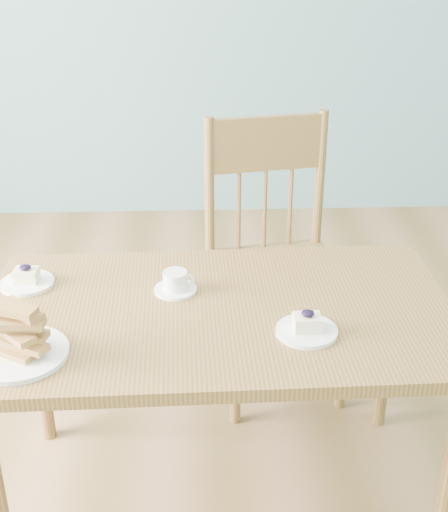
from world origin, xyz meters
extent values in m
cube|color=olive|center=(0.18, 0.21, 0.66)|extent=(1.29, 0.75, 0.04)
cylinder|color=olive|center=(-0.41, 0.51, 0.32)|extent=(0.05, 0.05, 0.64)
cylinder|color=olive|center=(0.76, 0.54, 0.32)|extent=(0.05, 0.05, 0.64)
cube|color=olive|center=(0.41, 0.78, 0.47)|extent=(0.53, 0.51, 0.04)
cylinder|color=olive|center=(0.25, 0.56, 0.23)|extent=(0.04, 0.04, 0.45)
cylinder|color=olive|center=(0.64, 0.63, 0.23)|extent=(0.04, 0.04, 0.45)
cylinder|color=olive|center=(0.18, 0.93, 0.23)|extent=(0.04, 0.04, 0.45)
cylinder|color=olive|center=(0.57, 1.00, 0.23)|extent=(0.04, 0.04, 0.45)
cylinder|color=olive|center=(0.17, 0.94, 0.75)|extent=(0.04, 0.04, 0.52)
cylinder|color=olive|center=(0.58, 1.01, 0.75)|extent=(0.04, 0.04, 0.52)
cube|color=olive|center=(0.37, 0.98, 0.90)|extent=(0.39, 0.10, 0.20)
cylinder|color=olive|center=(0.28, 0.96, 0.65)|extent=(0.02, 0.02, 0.31)
cylinder|color=olive|center=(0.37, 0.98, 0.65)|extent=(0.02, 0.02, 0.31)
cylinder|color=olive|center=(0.47, 0.99, 0.65)|extent=(0.02, 0.02, 0.31)
cylinder|color=white|center=(0.40, 0.08, 0.69)|extent=(0.16, 0.16, 0.01)
cube|color=#FCF2C1|center=(0.40, 0.08, 0.71)|extent=(0.07, 0.06, 0.04)
ellipsoid|color=black|center=(0.40, 0.08, 0.74)|extent=(0.03, 0.03, 0.02)
sphere|color=black|center=(0.41, 0.09, 0.74)|extent=(0.01, 0.01, 0.01)
sphere|color=black|center=(0.39, 0.09, 0.74)|extent=(0.01, 0.01, 0.01)
sphere|color=black|center=(0.40, 0.08, 0.74)|extent=(0.01, 0.01, 0.01)
cylinder|color=white|center=(-0.37, 0.37, 0.69)|extent=(0.15, 0.15, 0.01)
cube|color=#FCF2C1|center=(-0.37, 0.37, 0.71)|extent=(0.07, 0.06, 0.04)
ellipsoid|color=black|center=(-0.37, 0.37, 0.74)|extent=(0.03, 0.03, 0.01)
sphere|color=black|center=(-0.36, 0.37, 0.74)|extent=(0.01, 0.01, 0.01)
sphere|color=black|center=(-0.38, 0.38, 0.74)|extent=(0.01, 0.01, 0.01)
sphere|color=black|center=(-0.37, 0.36, 0.74)|extent=(0.01, 0.01, 0.01)
cylinder|color=white|center=(0.06, 0.32, 0.69)|extent=(0.12, 0.12, 0.01)
cylinder|color=white|center=(0.06, 0.32, 0.72)|extent=(0.07, 0.07, 0.05)
cylinder|color=brown|center=(0.06, 0.32, 0.74)|extent=(0.06, 0.06, 0.00)
torus|color=white|center=(0.09, 0.32, 0.72)|extent=(0.04, 0.01, 0.04)
cylinder|color=white|center=(-0.32, 0.01, 0.69)|extent=(0.24, 0.24, 0.01)
camera|label=1|loc=(0.13, -1.45, 1.68)|focal=50.00mm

